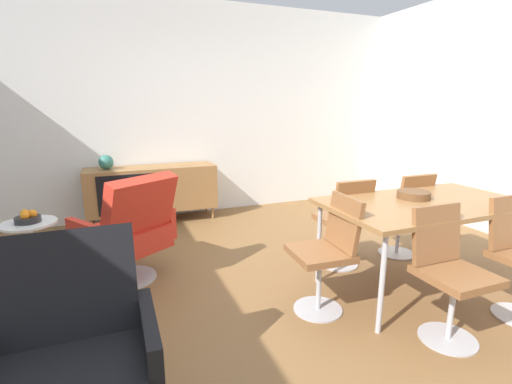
{
  "coord_description": "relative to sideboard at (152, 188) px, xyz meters",
  "views": [
    {
      "loc": [
        -0.93,
        -2.45,
        1.49
      ],
      "look_at": [
        0.2,
        0.38,
        0.76
      ],
      "focal_mm": 25.8,
      "sensor_mm": 36.0,
      "label": 1
    }
  ],
  "objects": [
    {
      "name": "ground_plane",
      "position": [
        0.47,
        -2.3,
        -0.44
      ],
      "size": [
        8.32,
        8.32,
        0.0
      ],
      "primitive_type": "plane",
      "color": "brown"
    },
    {
      "name": "vase_cobalt",
      "position": [
        -0.52,
        0.0,
        0.37
      ],
      "size": [
        0.17,
        0.17,
        0.18
      ],
      "color": "#337266",
      "rests_on": "sideboard"
    },
    {
      "name": "wooden_bowl_on_table",
      "position": [
        1.81,
        -2.52,
        0.33
      ],
      "size": [
        0.26,
        0.26,
        0.06
      ],
      "primitive_type": "cylinder",
      "color": "brown",
      "rests_on": "dining_table"
    },
    {
      "name": "sideboard",
      "position": [
        0.0,
        0.0,
        0.0
      ],
      "size": [
        1.6,
        0.45,
        0.72
      ],
      "color": "olive",
      "rests_on": "ground_plane"
    },
    {
      "name": "armchair_black_shell",
      "position": [
        -0.69,
        -3.18,
        0.03
      ],
      "size": [
        0.72,
        0.66,
        0.95
      ],
      "color": "black",
      "rests_on": "ground_plane"
    },
    {
      "name": "dining_chair_back_left",
      "position": [
        1.48,
        -2.08,
        0.03
      ],
      "size": [
        0.41,
        0.43,
        0.86
      ],
      "color": "brown",
      "rests_on": "ground_plane"
    },
    {
      "name": "dining_table",
      "position": [
        1.83,
        -2.63,
        0.26
      ],
      "size": [
        1.6,
        0.9,
        0.74
      ],
      "color": "olive",
      "rests_on": "ground_plane"
    },
    {
      "name": "side_table_round",
      "position": [
        -1.15,
        -1.29,
        -0.12
      ],
      "size": [
        0.44,
        0.44,
        0.52
      ],
      "color": "white",
      "rests_on": "ground_plane"
    },
    {
      "name": "wall_back",
      "position": [
        0.47,
        0.3,
        0.96
      ],
      "size": [
        6.8,
        0.12,
        2.8
      ],
      "primitive_type": "cube",
      "color": "silver",
      "rests_on": "ground_plane"
    },
    {
      "name": "dining_chair_front_left",
      "position": [
        1.48,
        -3.19,
        0.03
      ],
      "size": [
        0.4,
        0.43,
        0.86
      ],
      "color": "brown",
      "rests_on": "ground_plane"
    },
    {
      "name": "fruit_bowl",
      "position": [
        -1.15,
        -1.29,
        0.12
      ],
      "size": [
        0.2,
        0.2,
        0.11
      ],
      "color": "#262628",
      "rests_on": "side_table_round"
    },
    {
      "name": "dining_chair_back_right",
      "position": [
        2.18,
        -2.08,
        0.03
      ],
      "size": [
        0.4,
        0.43,
        0.86
      ],
      "color": "brown",
      "rests_on": "ground_plane"
    },
    {
      "name": "dining_chair_near_window",
      "position": [
        0.94,
        -2.64,
        0.03
      ],
      "size": [
        0.45,
        0.42,
        0.86
      ],
      "color": "brown",
      "rests_on": "ground_plane"
    },
    {
      "name": "lounge_chair_red",
      "position": [
        -0.37,
        -1.64,
        0.03
      ],
      "size": [
        0.89,
        0.88,
        0.95
      ],
      "color": "red",
      "rests_on": "ground_plane"
    }
  ]
}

